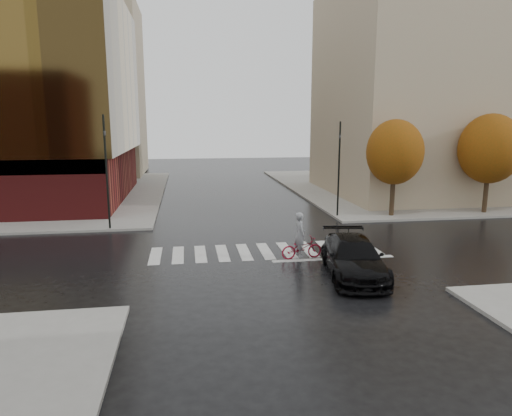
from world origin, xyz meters
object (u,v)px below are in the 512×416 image
Objects in this scene: cyclist at (301,243)px; fire_hydrant at (96,210)px; sedan at (354,257)px; traffic_light_nw at (106,166)px; traffic_light_ne at (339,164)px.

fire_hydrant is (-11.46, 11.00, -0.17)m from cyclist.
sedan is at bearing -46.43° from fire_hydrant.
sedan reaches higher than fire_hydrant.
traffic_light_ne is at bearing 75.94° from traffic_light_nw.
cyclist is at bearing 70.06° from traffic_light_ne.
sedan is 6.66× the size of fire_hydrant.
traffic_light_nw is 1.06× the size of traffic_light_ne.
fire_hydrant is at bearing 1.27° from traffic_light_ne.
fire_hydrant is at bearing 40.30° from cyclist.
cyclist is 0.34× the size of traffic_light_nw.
fire_hydrant is at bearing -178.54° from traffic_light_nw.
traffic_light_ne is (14.83, 1.59, -0.26)m from traffic_light_nw.
traffic_light_nw is at bearing 14.76° from traffic_light_ne.
traffic_light_nw is (-9.99, 7.30, 3.16)m from cyclist.
traffic_light_nw reaches higher than traffic_light_ne.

